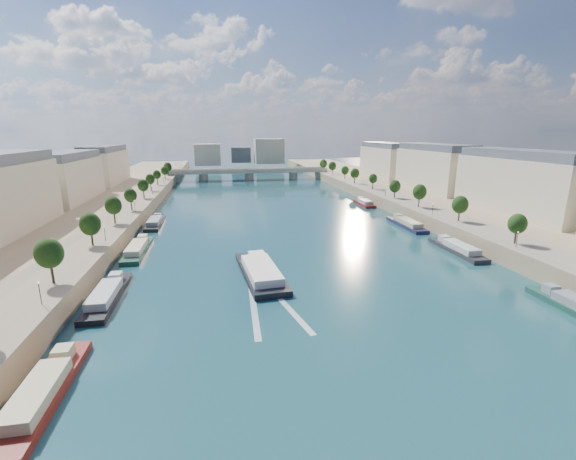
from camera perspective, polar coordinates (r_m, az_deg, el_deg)
name	(u,v)px	position (r m, az deg, el deg)	size (l,w,h in m)	color
ground	(280,225)	(143.07, -1.23, 0.73)	(700.00, 700.00, 0.00)	#0C2C37
quay_left	(70,227)	(149.56, -29.63, 0.40)	(44.00, 520.00, 5.00)	#9E8460
quay_right	(456,212)	(169.14, 23.65, 2.52)	(44.00, 520.00, 5.00)	#9E8460
pave_left	(116,218)	(144.67, -24.15, 1.66)	(14.00, 520.00, 0.10)	gray
pave_right	(422,207)	(160.84, 19.28, 3.30)	(14.00, 520.00, 0.10)	gray
trees_left	(122,201)	(145.12, -23.43, 3.96)	(4.80, 268.80, 8.26)	#382B1E
trees_right	(407,189)	(167.68, 17.18, 5.78)	(4.80, 268.80, 8.26)	#382B1E
lamps_left	(122,216)	(133.55, -23.38, 1.96)	(0.36, 200.36, 4.28)	black
lamps_right	(406,198)	(162.56, 17.12, 4.56)	(0.36, 200.36, 4.28)	black
buildings_left	(37,182)	(163.10, -33.22, 5.96)	(16.00, 226.00, 23.20)	#C2B395
buildings_right	(471,173)	(184.30, 25.43, 7.63)	(16.00, 226.00, 23.20)	#C2B395
skyline	(245,153)	(358.18, -6.37, 11.30)	(79.00, 42.00, 22.00)	#C2B395
bridge	(249,173)	(278.04, -5.78, 8.44)	(112.00, 12.00, 8.15)	#C1B79E
tour_barge	(261,272)	(93.26, -4.09, -6.22)	(10.68, 29.18, 3.88)	black
wake	(270,306)	(78.52, -2.73, -11.18)	(10.74, 26.03, 0.04)	silver
moored_barges_left	(107,297)	(88.80, -25.29, -8.92)	(5.00, 155.03, 3.60)	#1A1A39
moored_barges_right	(469,255)	(117.45, 25.25, -3.35)	(5.00, 166.24, 3.60)	black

